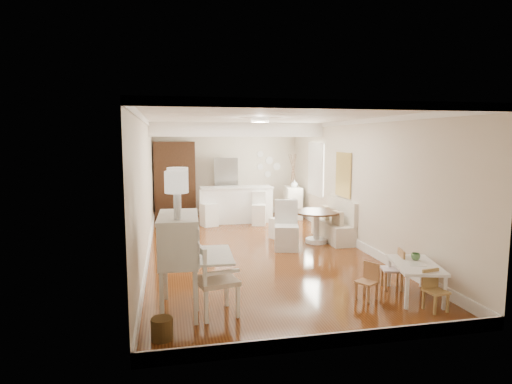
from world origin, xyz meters
name	(u,v)px	position (x,y,z in m)	size (l,w,h in m)	color
room	(254,157)	(0.04, 0.32, 1.98)	(9.00, 9.04, 2.82)	brown
secretary_bureau	(179,263)	(-1.70, -3.04, 0.68)	(1.07, 1.09, 1.36)	silver
gustavian_armchair	(217,279)	(-1.21, -3.26, 0.49)	(0.57, 0.57, 0.99)	white
wicker_basket	(162,329)	(-1.94, -3.87, 0.13)	(0.26, 0.26, 0.26)	#543A1A
kids_table	(415,280)	(1.80, -3.24, 0.26)	(0.63, 1.04, 0.52)	white
kids_chair_a	(367,281)	(1.04, -3.19, 0.28)	(0.27, 0.27, 0.56)	tan
kids_chair_b	(392,269)	(1.65, -2.83, 0.33)	(0.31, 0.31, 0.65)	tan
kids_chair_c	(436,291)	(1.79, -3.77, 0.29)	(0.28, 0.28, 0.58)	tan
banquette	(333,219)	(1.99, 0.50, 0.49)	(0.52, 1.60, 0.98)	silver
dining_table	(316,227)	(1.51, 0.31, 0.37)	(1.08, 1.08, 0.74)	#432815
slip_chair_near	(286,226)	(0.66, -0.15, 0.53)	(0.50, 0.52, 1.06)	silver
slip_chair_far	(282,218)	(0.86, 0.89, 0.49)	(0.46, 0.48, 0.97)	white
breakfast_counter	(236,205)	(0.10, 3.10, 0.52)	(2.05, 0.65, 1.03)	white
bar_stool_left	(209,208)	(-0.72, 2.73, 0.50)	(0.40, 0.40, 0.99)	white
bar_stool_right	(259,209)	(0.64, 2.57, 0.46)	(0.37, 0.37, 0.92)	white
pantry_cabinet	(175,180)	(-1.60, 4.18, 1.15)	(1.20, 0.60, 2.30)	#381E11
fridge	(237,187)	(0.30, 4.15, 0.90)	(0.75, 0.65, 1.80)	silver
sideboard	(293,202)	(1.90, 3.50, 0.47)	(0.44, 0.98, 0.94)	white
pencil_cup	(416,257)	(1.90, -3.07, 0.58)	(0.14, 0.14, 0.11)	#568B51
branch_vase	(294,183)	(1.93, 3.45, 1.05)	(0.21, 0.21, 0.22)	white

